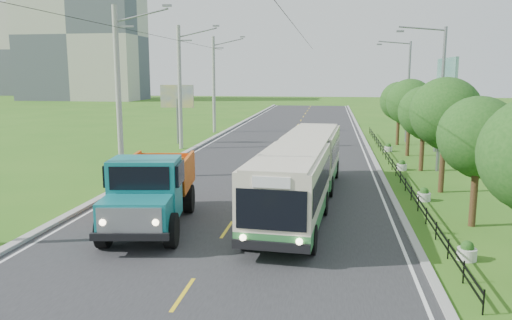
% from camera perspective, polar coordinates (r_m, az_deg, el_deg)
% --- Properties ---
extents(ground, '(240.00, 240.00, 0.00)m').
position_cam_1_polar(ground, '(20.12, -3.34, -7.98)').
color(ground, '#2F6818').
rests_on(ground, ground).
extents(road, '(14.00, 120.00, 0.02)m').
position_cam_1_polar(road, '(39.42, 2.65, 0.85)').
color(road, '#28282B').
rests_on(road, ground).
extents(curb_left, '(0.40, 120.00, 0.15)m').
position_cam_1_polar(curb_left, '(40.77, -7.46, 1.17)').
color(curb_left, '#9E9E99').
rests_on(curb_left, ground).
extents(curb_right, '(0.30, 120.00, 0.10)m').
position_cam_1_polar(curb_right, '(39.34, 13.07, 0.64)').
color(curb_right, '#9E9E99').
rests_on(curb_right, ground).
extents(edge_line_left, '(0.12, 120.00, 0.00)m').
position_cam_1_polar(edge_line_left, '(40.64, -6.72, 1.08)').
color(edge_line_left, silver).
rests_on(edge_line_left, road).
extents(edge_line_right, '(0.12, 120.00, 0.00)m').
position_cam_1_polar(edge_line_right, '(39.30, 12.34, 0.62)').
color(edge_line_right, silver).
rests_on(edge_line_right, road).
extents(centre_dash, '(0.12, 2.20, 0.00)m').
position_cam_1_polar(centre_dash, '(20.11, -3.34, -7.92)').
color(centre_dash, yellow).
rests_on(centre_dash, road).
extents(railing_right, '(0.04, 40.00, 0.60)m').
position_cam_1_polar(railing_right, '(33.49, 15.30, -0.59)').
color(railing_right, black).
rests_on(railing_right, ground).
extents(pole_near, '(3.51, 0.32, 10.00)m').
position_cam_1_polar(pole_near, '(30.34, -15.40, 7.49)').
color(pole_near, gray).
rests_on(pole_near, ground).
extents(pole_mid, '(3.51, 0.32, 10.00)m').
position_cam_1_polar(pole_mid, '(41.60, -8.66, 8.25)').
color(pole_mid, gray).
rests_on(pole_mid, ground).
extents(pole_far, '(3.51, 0.32, 10.00)m').
position_cam_1_polar(pole_far, '(53.18, -4.81, 8.64)').
color(pole_far, gray).
rests_on(pole_far, ground).
extents(tree_second, '(3.18, 3.26, 5.30)m').
position_cam_1_polar(tree_second, '(21.84, 24.08, 2.07)').
color(tree_second, '#382314').
rests_on(tree_second, ground).
extents(tree_third, '(3.60, 3.62, 6.00)m').
position_cam_1_polar(tree_third, '(27.59, 20.88, 4.69)').
color(tree_third, '#382314').
rests_on(tree_third, ground).
extents(tree_fourth, '(3.24, 3.31, 5.40)m').
position_cam_1_polar(tree_fourth, '(33.49, 18.69, 4.92)').
color(tree_fourth, '#382314').
rests_on(tree_fourth, ground).
extents(tree_fifth, '(3.48, 3.52, 5.80)m').
position_cam_1_polar(tree_fifth, '(39.38, 17.21, 6.04)').
color(tree_fifth, '#382314').
rests_on(tree_fifth, ground).
extents(tree_back, '(3.30, 3.36, 5.50)m').
position_cam_1_polar(tree_back, '(45.32, 16.09, 6.28)').
color(tree_back, '#382314').
rests_on(tree_back, ground).
extents(streetlight_mid, '(3.02, 0.20, 9.07)m').
position_cam_1_polar(streetlight_mid, '(33.42, 20.20, 7.09)').
color(streetlight_mid, slate).
rests_on(streetlight_mid, ground).
extents(streetlight_far, '(3.02, 0.20, 9.07)m').
position_cam_1_polar(streetlight_far, '(47.22, 16.83, 7.89)').
color(streetlight_far, slate).
rests_on(streetlight_far, ground).
extents(planter_front, '(0.64, 0.64, 0.67)m').
position_cam_1_polar(planter_front, '(18.31, 22.96, -9.63)').
color(planter_front, silver).
rests_on(planter_front, ground).
extents(planter_near, '(0.64, 0.64, 0.67)m').
position_cam_1_polar(planter_near, '(25.83, 18.64, -3.81)').
color(planter_near, silver).
rests_on(planter_near, ground).
extents(planter_mid, '(0.64, 0.64, 0.67)m').
position_cam_1_polar(planter_mid, '(33.57, 16.32, -0.64)').
color(planter_mid, silver).
rests_on(planter_mid, ground).
extents(planter_far, '(0.64, 0.64, 0.67)m').
position_cam_1_polar(planter_far, '(41.41, 14.87, 1.35)').
color(planter_far, silver).
rests_on(planter_far, ground).
extents(billboard_left, '(3.00, 0.20, 5.20)m').
position_cam_1_polar(billboard_left, '(44.87, -9.00, 6.78)').
color(billboard_left, slate).
rests_on(billboard_left, ground).
extents(billboard_right, '(0.24, 6.00, 7.30)m').
position_cam_1_polar(billboard_right, '(39.62, 20.88, 8.02)').
color(billboard_right, slate).
rests_on(billboard_right, ground).
extents(apartment_near, '(28.00, 14.00, 30.00)m').
position_cam_1_polar(apartment_near, '(128.43, -19.32, 13.22)').
color(apartment_near, '#B7B2A3').
rests_on(apartment_near, ground).
extents(apartment_far, '(24.00, 14.00, 26.00)m').
position_cam_1_polar(apartment_far, '(162.33, -23.08, 11.46)').
color(apartment_far, '#B7B2A3').
rests_on(apartment_far, ground).
extents(bus, '(3.61, 15.92, 3.05)m').
position_cam_1_polar(bus, '(23.42, 5.34, -0.83)').
color(bus, '#317A3C').
rests_on(bus, ground).
extents(dump_truck, '(3.69, 7.42, 2.99)m').
position_cam_1_polar(dump_truck, '(20.49, -11.91, -2.94)').
color(dump_truck, '#157B81').
rests_on(dump_truck, ground).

